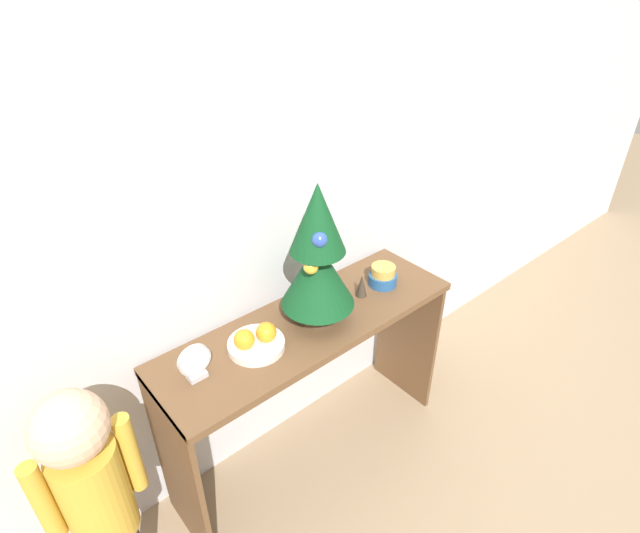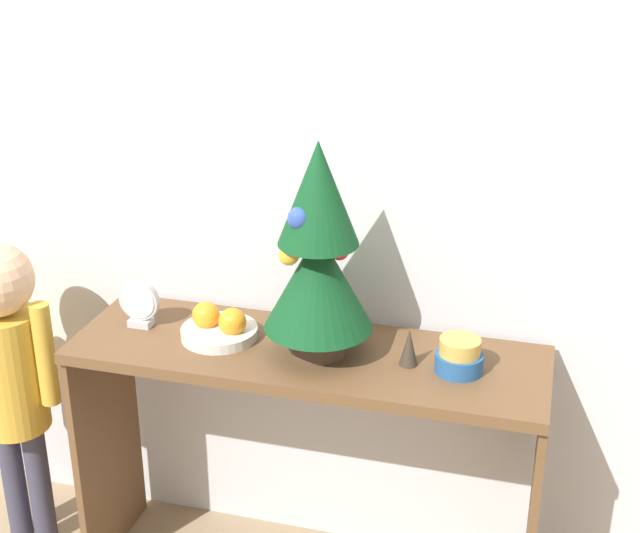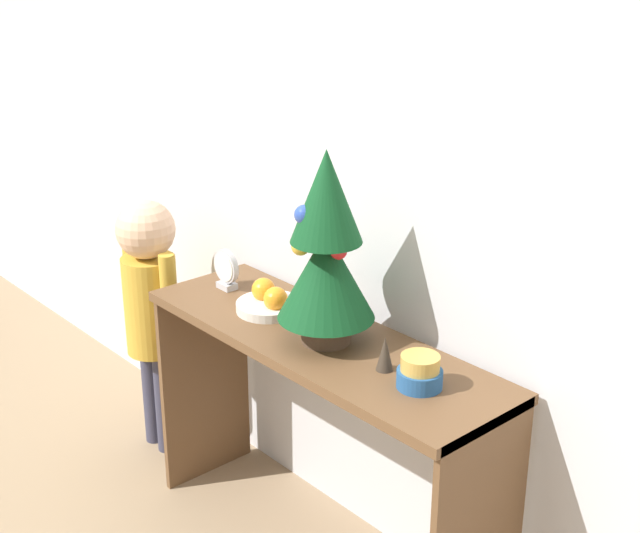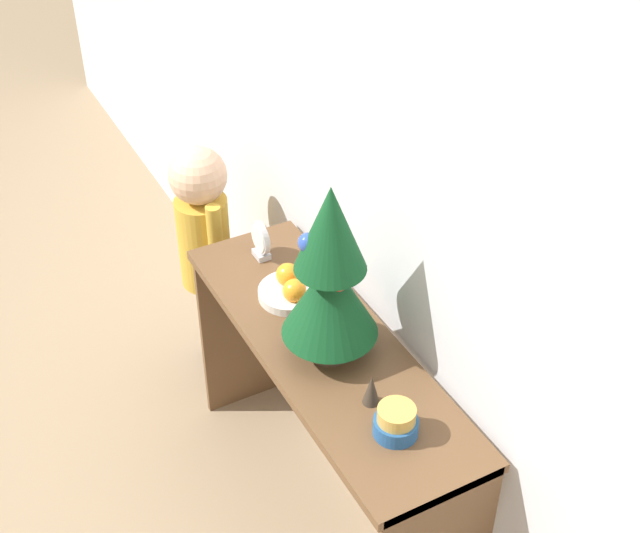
{
  "view_description": "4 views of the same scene",
  "coord_description": "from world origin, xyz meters",
  "px_view_note": "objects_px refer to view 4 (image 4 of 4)",
  "views": [
    {
      "loc": [
        -0.92,
        -0.95,
        1.9
      ],
      "look_at": [
        0.03,
        0.17,
        0.97
      ],
      "focal_mm": 28.0,
      "sensor_mm": 36.0,
      "label": 1
    },
    {
      "loc": [
        0.56,
        -1.72,
        1.8
      ],
      "look_at": [
        0.03,
        0.21,
        0.96
      ],
      "focal_mm": 50.0,
      "sensor_mm": 36.0,
      "label": 2
    },
    {
      "loc": [
        1.7,
        -1.31,
        1.82
      ],
      "look_at": [
        -0.01,
        0.2,
        0.94
      ],
      "focal_mm": 50.0,
      "sensor_mm": 36.0,
      "label": 3
    },
    {
      "loc": [
        1.66,
        -0.72,
        2.45
      ],
      "look_at": [
        -0.06,
        0.2,
        0.97
      ],
      "focal_mm": 50.0,
      "sensor_mm": 36.0,
      "label": 4
    }
  ],
  "objects_px": {
    "mini_tree": "(330,276)",
    "figurine": "(371,389)",
    "child_figure": "(203,231)",
    "singing_bowl": "(396,422)",
    "fruit_bowl": "(291,289)",
    "desk_clock": "(260,241)"
  },
  "relations": [
    {
      "from": "mini_tree",
      "to": "fruit_bowl",
      "type": "xyz_separation_m",
      "value": [
        -0.27,
        0.01,
        -0.24
      ]
    },
    {
      "from": "fruit_bowl",
      "to": "desk_clock",
      "type": "height_order",
      "value": "desk_clock"
    },
    {
      "from": "desk_clock",
      "to": "fruit_bowl",
      "type": "bearing_deg",
      "value": -1.46
    },
    {
      "from": "figurine",
      "to": "child_figure",
      "type": "xyz_separation_m",
      "value": [
        -1.11,
        -0.04,
        -0.17
      ]
    },
    {
      "from": "mini_tree",
      "to": "figurine",
      "type": "bearing_deg",
      "value": 0.22
    },
    {
      "from": "singing_bowl",
      "to": "child_figure",
      "type": "height_order",
      "value": "child_figure"
    },
    {
      "from": "singing_bowl",
      "to": "child_figure",
      "type": "relative_size",
      "value": 0.12
    },
    {
      "from": "mini_tree",
      "to": "singing_bowl",
      "type": "xyz_separation_m",
      "value": [
        0.35,
        0.0,
        -0.23
      ]
    },
    {
      "from": "child_figure",
      "to": "figurine",
      "type": "bearing_deg",
      "value": 1.83
    },
    {
      "from": "singing_bowl",
      "to": "figurine",
      "type": "bearing_deg",
      "value": 179.93
    },
    {
      "from": "mini_tree",
      "to": "singing_bowl",
      "type": "distance_m",
      "value": 0.42
    },
    {
      "from": "singing_bowl",
      "to": "child_figure",
      "type": "bearing_deg",
      "value": -178.36
    },
    {
      "from": "fruit_bowl",
      "to": "singing_bowl",
      "type": "bearing_deg",
      "value": -1.18
    },
    {
      "from": "mini_tree",
      "to": "fruit_bowl",
      "type": "bearing_deg",
      "value": 177.14
    },
    {
      "from": "fruit_bowl",
      "to": "child_figure",
      "type": "xyz_separation_m",
      "value": [
        -0.62,
        -0.05,
        -0.15
      ]
    },
    {
      "from": "mini_tree",
      "to": "figurine",
      "type": "relative_size",
      "value": 5.75
    },
    {
      "from": "fruit_bowl",
      "to": "figurine",
      "type": "relative_size",
      "value": 2.09
    },
    {
      "from": "fruit_bowl",
      "to": "child_figure",
      "type": "height_order",
      "value": "child_figure"
    },
    {
      "from": "mini_tree",
      "to": "child_figure",
      "type": "height_order",
      "value": "mini_tree"
    },
    {
      "from": "mini_tree",
      "to": "figurine",
      "type": "height_order",
      "value": "mini_tree"
    },
    {
      "from": "mini_tree",
      "to": "desk_clock",
      "type": "height_order",
      "value": "mini_tree"
    },
    {
      "from": "fruit_bowl",
      "to": "figurine",
      "type": "distance_m",
      "value": 0.5
    }
  ]
}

